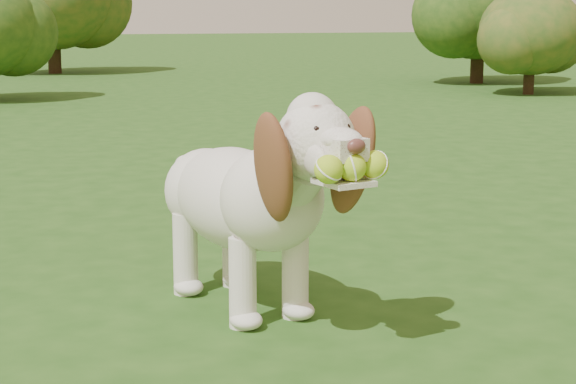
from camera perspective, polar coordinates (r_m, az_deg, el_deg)
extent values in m
plane|color=#214814|center=(4.39, 0.80, -4.38)|extent=(80.00, 80.00, 0.00)
ellipsoid|color=silver|center=(3.74, -3.09, -0.38)|extent=(0.57, 0.82, 0.39)
ellipsoid|color=silver|center=(3.49, -0.95, -0.43)|extent=(0.47, 0.47, 0.38)
ellipsoid|color=silver|center=(3.96, -4.83, 0.09)|extent=(0.43, 0.43, 0.35)
cylinder|color=silver|center=(3.34, 0.30, 0.85)|extent=(0.28, 0.35, 0.30)
sphere|color=silver|center=(3.20, 1.65, 3.04)|extent=(0.33, 0.33, 0.27)
sphere|color=silver|center=(3.21, 1.44, 4.38)|extent=(0.22, 0.22, 0.18)
cube|color=silver|center=(3.07, 3.17, 2.60)|extent=(0.15, 0.18, 0.07)
ellipsoid|color=#592D28|center=(3.00, 4.07, 2.72)|extent=(0.07, 0.06, 0.05)
cube|color=silver|center=(3.08, 3.33, 0.60)|extent=(0.19, 0.20, 0.02)
ellipsoid|color=brown|center=(3.14, -0.89, 1.44)|extent=(0.19, 0.28, 0.41)
ellipsoid|color=brown|center=(3.30, 3.84, 1.89)|extent=(0.21, 0.25, 0.41)
cylinder|color=silver|center=(4.10, -5.81, 1.06)|extent=(0.12, 0.20, 0.15)
cylinder|color=silver|center=(3.52, -2.70, -5.39)|extent=(0.12, 0.12, 0.34)
cylinder|color=silver|center=(3.63, 0.43, -4.89)|extent=(0.12, 0.12, 0.34)
cylinder|color=silver|center=(3.95, -6.10, -3.64)|extent=(0.12, 0.12, 0.34)
cylinder|color=silver|center=(4.05, -3.21, -3.25)|extent=(0.12, 0.12, 0.34)
sphere|color=#AACE22|center=(2.98, 2.43, 1.35)|extent=(0.11, 0.11, 0.09)
sphere|color=#AACE22|center=(3.03, 3.81, 1.49)|extent=(0.11, 0.11, 0.09)
sphere|color=#AACE22|center=(3.08, 5.15, 1.62)|extent=(0.11, 0.11, 0.09)
cylinder|color=#382314|center=(17.84, -13.68, 8.04)|extent=(0.23, 0.23, 0.74)
cylinder|color=#382314|center=(15.34, 11.15, 7.57)|extent=(0.20, 0.20, 0.66)
ellipsoid|color=#214415|center=(15.32, 11.27, 10.84)|extent=(1.97, 1.97, 1.68)
cylinder|color=#382314|center=(13.52, 14.09, 6.62)|extent=(0.14, 0.14, 0.46)
ellipsoid|color=#214415|center=(13.49, 14.21, 9.24)|extent=(1.39, 1.39, 1.18)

